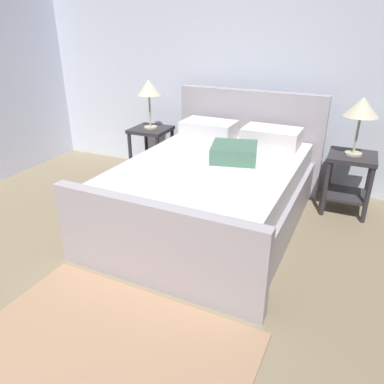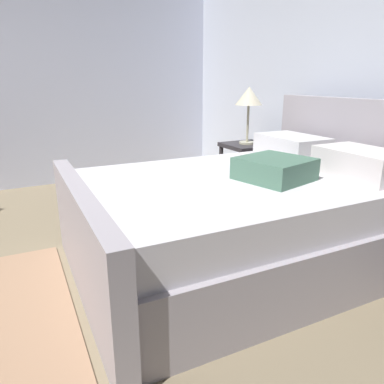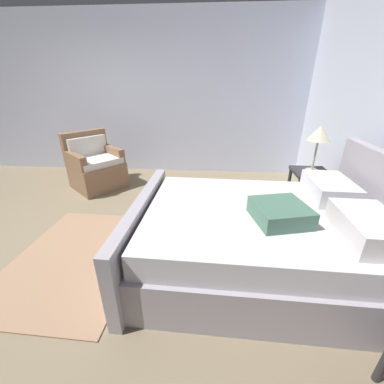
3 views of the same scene
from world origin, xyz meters
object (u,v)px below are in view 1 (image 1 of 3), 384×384
table_lamp_right (362,108)px  bed (214,188)px  nightstand_left (151,144)px  nightstand_right (349,174)px  table_lamp_left (149,89)px

table_lamp_right → bed: bearing=-146.7°
nightstand_left → bed: bearing=-35.5°
table_lamp_right → nightstand_left: bearing=178.3°
nightstand_right → table_lamp_right: table_lamp_right is taller
bed → table_lamp_right: bearing=33.3°
nightstand_left → table_lamp_right: bearing=-1.7°
nightstand_left → table_lamp_left: bearing=116.6°
nightstand_left → table_lamp_left: table_lamp_left is taller
bed → table_lamp_left: (-1.14, 0.81, 0.71)m
nightstand_left → nightstand_right: bearing=-1.7°
table_lamp_right → nightstand_left: (-2.27, 0.07, -0.64)m
nightstand_right → table_lamp_left: size_ratio=1.06×
table_lamp_right → nightstand_left: size_ratio=0.91×
bed → table_lamp_left: 1.57m
bed → nightstand_right: (1.13, 0.75, 0.06)m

